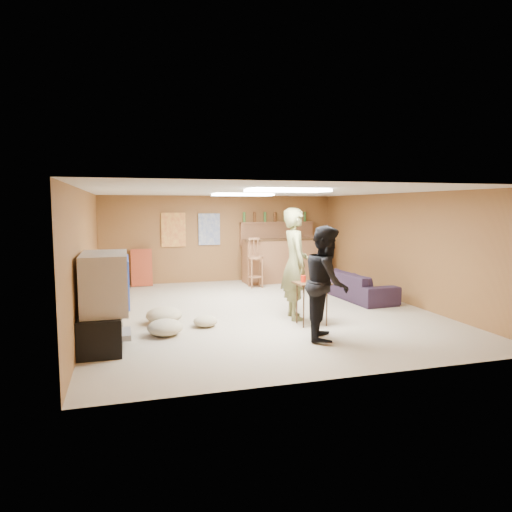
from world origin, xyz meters
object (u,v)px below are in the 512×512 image
object	(u,v)px
tv_body	(105,282)
bar_counter	(282,260)
sofa	(358,285)
person_black	(326,283)
tray_table	(312,304)
person_olive	(295,264)

from	to	relation	value
tv_body	bar_counter	world-z (taller)	tv_body
sofa	person_black	bearing A→B (deg)	139.81
tray_table	sofa	bearing A→B (deg)	43.71
bar_counter	sofa	xyz separation A→B (m)	(0.80, -2.49, -0.27)
tv_body	bar_counter	bearing A→B (deg)	47.00
tv_body	person_olive	xyz separation A→B (m)	(3.07, 0.76, 0.05)
person_black	tray_table	size ratio (longest dim) A/B	2.35
person_olive	tray_table	size ratio (longest dim) A/B	2.71
tv_body	person_black	distance (m)	3.13
sofa	tray_table	world-z (taller)	tray_table
person_black	tray_table	distance (m)	0.91
person_olive	person_black	distance (m)	1.27
sofa	tray_table	bearing A→B (deg)	130.76
bar_counter	person_black	world-z (taller)	person_black
tv_body	person_black	bearing A→B (deg)	-9.20
sofa	tray_table	distance (m)	2.45
tv_body	person_olive	distance (m)	3.17
sofa	tv_body	bearing A→B (deg)	108.62
bar_counter	sofa	distance (m)	2.63
tv_body	bar_counter	distance (m)	6.09
bar_counter	person_olive	world-z (taller)	person_olive
person_black	sofa	distance (m)	3.14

